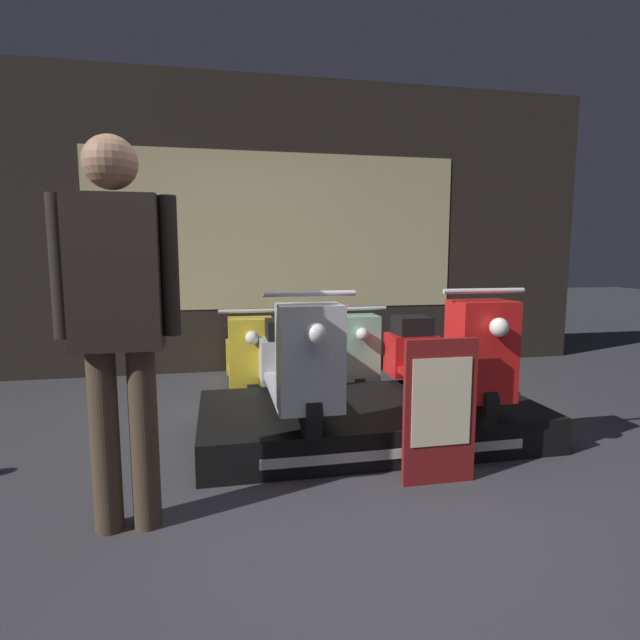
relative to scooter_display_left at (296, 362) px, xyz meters
The scene contains 9 objects.
ground_plane 1.16m from the scooter_display_left, 80.05° to the right, with size 30.00×30.00×0.00m, color #38383D.
shop_wall_back 2.56m from the scooter_display_left, 85.76° to the left, with size 7.35×0.09×3.20m.
display_platform 0.70m from the scooter_display_left, ahead, with size 2.37×1.18×0.25m.
scooter_display_left is the anchor object (origin of this frame).
scooter_display_right 1.07m from the scooter_display_left, ahead, with size 0.52×1.53×0.85m.
scooter_backrow_0 1.44m from the scooter_display_left, 99.97° to the left, with size 0.52×1.53×0.85m.
scooter_backrow_1 1.57m from the scooter_display_left, 64.38° to the left, with size 0.52×1.53×0.85m.
person_left_browsing 1.39m from the scooter_display_left, 137.00° to the right, with size 0.55×0.24×1.81m.
price_sign_board 1.03m from the scooter_display_left, 46.61° to the right, with size 0.43×0.04×0.84m.
Camera 1 is at (-0.67, -2.27, 1.30)m, focal length 28.00 mm.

